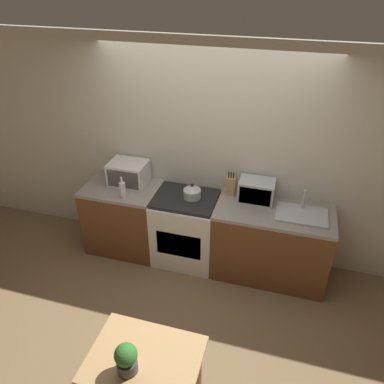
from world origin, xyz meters
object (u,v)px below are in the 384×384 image
at_px(toaster_oven, 256,191).
at_px(dining_table, 145,368).
at_px(stove_range, 186,229).
at_px(microwave, 128,173).
at_px(bottle, 122,189).
at_px(kettle, 192,192).

relative_size(toaster_oven, dining_table, 0.48).
relative_size(stove_range, dining_table, 1.10).
bearing_deg(dining_table, stove_range, 97.93).
xyz_separation_m(microwave, toaster_oven, (1.53, 0.04, -0.01)).
bearing_deg(microwave, bottle, -78.91).
xyz_separation_m(stove_range, toaster_oven, (0.78, 0.16, 0.58)).
xyz_separation_m(microwave, dining_table, (1.03, -2.07, -0.39)).
relative_size(bottle, dining_table, 0.32).
distance_m(microwave, toaster_oven, 1.53).
height_order(stove_range, microwave, microwave).
bearing_deg(stove_range, kettle, 14.31).
height_order(toaster_oven, dining_table, toaster_oven).
relative_size(kettle, toaster_oven, 0.51).
distance_m(stove_range, toaster_oven, 0.98).
distance_m(bottle, toaster_oven, 1.51).
distance_m(stove_range, dining_table, 1.98).
distance_m(kettle, toaster_oven, 0.72).
bearing_deg(bottle, dining_table, -61.21).
bearing_deg(bottle, toaster_oven, 13.22).
height_order(microwave, dining_table, microwave).
bearing_deg(dining_table, kettle, 95.81).
xyz_separation_m(stove_range, kettle, (0.07, 0.02, 0.53)).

